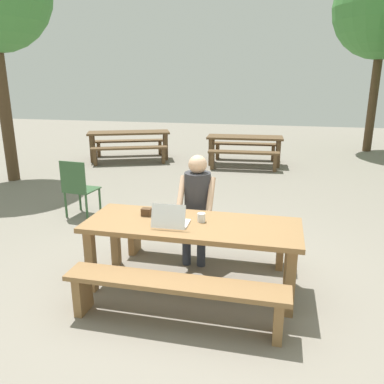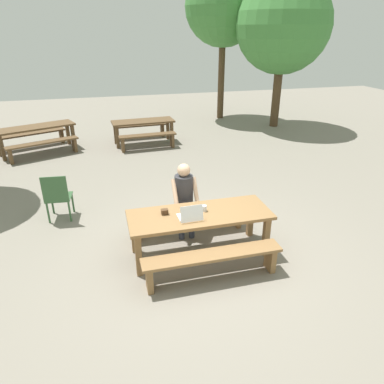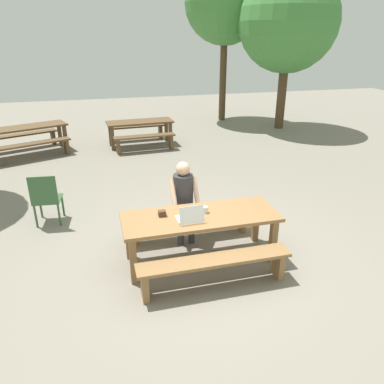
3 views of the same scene
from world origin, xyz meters
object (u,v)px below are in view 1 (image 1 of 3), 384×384
Objects in this scene: picnic_table_front at (192,232)px; plastic_chair at (79,187)px; person_seated at (197,201)px; picnic_table_mid at (245,141)px; coffee_mug at (201,217)px; small_pouch at (146,212)px; picnic_table_rear at (129,136)px; laptop at (171,220)px.

picnic_table_front is 2.80m from plastic_chair.
person_seated is 5.53m from picnic_table_mid.
person_seated is at bearing 106.59° from coffee_mug.
coffee_mug reaches higher than picnic_table_front.
small_pouch is at bearing 142.39° from plastic_chair.
picnic_table_rear is (-3.21, 6.04, -0.12)m from coffee_mug.
picnic_table_front is 6.85m from picnic_table_rear.
coffee_mug is (0.09, 0.06, 0.14)m from picnic_table_front.
coffee_mug reaches higher than picnic_table_mid.
laptop is at bearing -94.71° from picnic_table_mid.
picnic_table_front is 0.65m from person_seated.
small_pouch reaches higher than picnic_table_front.
picnic_table_rear is at bearing 119.04° from person_seated.
laptop is at bearing -35.40° from small_pouch.
picnic_table_mid is (0.13, 6.29, -0.17)m from laptop.
picnic_table_rear is at bearing 117.10° from picnic_table_front.
picnic_table_rear reaches higher than picnic_table_mid.
person_seated is (0.10, 0.76, -0.03)m from laptop.
small_pouch reaches higher than picnic_table_mid.
picnic_table_mid is at bearing 89.64° from person_seated.
person_seated is (0.43, 0.53, -0.01)m from small_pouch.
picnic_table_mid is (2.16, 4.46, 0.12)m from plastic_chair.
plastic_chair is at bearing 144.30° from coffee_mug.
small_pouch is 0.05× the size of picnic_table_rear.
small_pouch is 6.07m from picnic_table_mid.
laptop reaches higher than picnic_table_mid.
coffee_mug is at bearing -92.21° from picnic_table_mid.
picnic_table_rear is (-3.04, 5.47, -0.11)m from person_seated.
small_pouch is at bearing -37.07° from laptop.
laptop is 2.75m from plastic_chair.
coffee_mug is at bearing -4.71° from small_pouch.
small_pouch is at bearing 175.29° from coffee_mug.
picnic_table_mid is 0.85× the size of picnic_table_rear.
person_seated is 0.67× the size of picnic_table_mid.
plastic_chair is 0.48× the size of picnic_table_mid.
plastic_chair reaches higher than small_pouch.
coffee_mug reaches higher than picnic_table_rear.
picnic_table_front is 1.70× the size of person_seated.
laptop is 3.80× the size of coffee_mug.
picnic_table_front is 6.16m from picnic_table_mid.
picnic_table_mid is at bearing -20.47° from picnic_table_rear.
small_pouch is 0.11× the size of plastic_chair.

